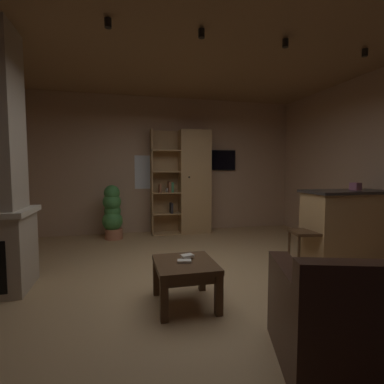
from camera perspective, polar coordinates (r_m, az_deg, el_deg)
floor at (r=3.71m, az=1.53°, el=-17.05°), size 5.82×5.84×0.02m
wall_back at (r=6.34m, az=-5.46°, el=5.22°), size 5.94×0.06×2.87m
ceiling at (r=3.78m, az=1.63°, el=28.43°), size 5.82×5.84×0.02m
window_pane_back at (r=6.28m, az=-8.17°, el=3.88°), size 0.66×0.01×0.71m
bookshelf_cabinet at (r=6.18m, az=-0.28°, el=1.88°), size 1.24×0.41×2.17m
kitchen_bar_counter at (r=4.99m, az=29.27°, el=-5.64°), size 1.55×0.63×1.04m
tissue_box at (r=4.94m, az=29.41°, el=0.97°), size 0.14×0.14×0.11m
coffee_table at (r=3.00m, az=-1.35°, el=-15.12°), size 0.59×0.66×0.43m
table_book_0 at (r=2.95m, az=-1.52°, el=-13.39°), size 0.15×0.11×0.02m
table_book_1 at (r=3.04m, az=-0.97°, el=-12.40°), size 0.14×0.12×0.02m
dining_chair at (r=4.48m, az=22.57°, el=-6.43°), size 0.50×0.50×0.92m
potted_floor_plant at (r=5.83m, az=-15.34°, el=-3.86°), size 0.39×0.39×1.05m
wall_mounted_tv at (r=6.57m, az=5.16°, el=6.22°), size 0.80×0.06×0.45m
track_light_spot_1 at (r=3.45m, az=-16.15°, el=29.21°), size 0.07×0.07×0.09m
track_light_spot_2 at (r=3.55m, az=1.88°, el=28.64°), size 0.07×0.07×0.09m
track_light_spot_3 at (r=3.92m, az=17.85°, el=26.02°), size 0.07×0.07×0.09m
track_light_spot_4 at (r=4.57m, az=30.79°, el=22.42°), size 0.07×0.07×0.09m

